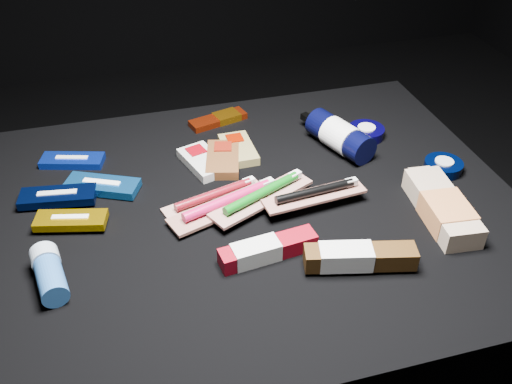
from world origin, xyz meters
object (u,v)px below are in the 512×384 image
object	(u,v)px
bodywash_bottle	(443,208)
toothpaste_carton_red	(264,250)
deodorant_stick	(49,273)
lotion_bottle	(340,136)

from	to	relation	value
bodywash_bottle	toothpaste_carton_red	world-z (taller)	bodywash_bottle
deodorant_stick	toothpaste_carton_red	bearing A→B (deg)	-16.11
bodywash_bottle	toothpaste_carton_red	bearing A→B (deg)	-171.85
lotion_bottle	bodywash_bottle	xyz separation A→B (m)	(0.09, -0.26, -0.01)
lotion_bottle	toothpaste_carton_red	bearing A→B (deg)	-151.66
bodywash_bottle	toothpaste_carton_red	distance (m)	0.33
deodorant_stick	toothpaste_carton_red	distance (m)	0.33
deodorant_stick	bodywash_bottle	bearing A→B (deg)	-12.02
bodywash_bottle	deodorant_stick	size ratio (longest dim) A/B	1.84
lotion_bottle	deodorant_stick	distance (m)	0.62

